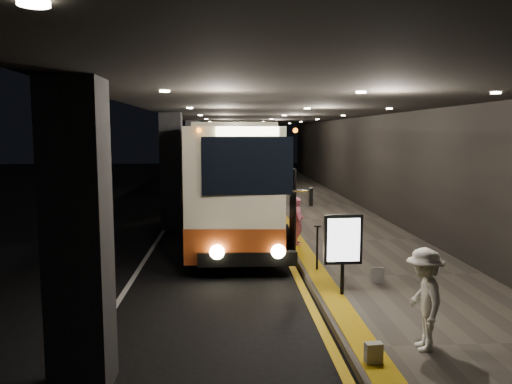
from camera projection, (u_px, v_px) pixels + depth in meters
name	position (u px, v px, depth m)	size (l,w,h in m)	color
ground	(208.00, 253.00, 15.24)	(90.00, 90.00, 0.00)	black
lane_line_white	(168.00, 224.00, 20.10)	(0.12, 50.00, 0.01)	silver
kerb_stripe_yellow	(270.00, 223.00, 20.34)	(0.18, 50.00, 0.01)	gold
sidewalk	(329.00, 220.00, 20.47)	(4.50, 50.00, 0.15)	#514C44
tactile_strip	(283.00, 219.00, 20.35)	(0.50, 50.00, 0.01)	gold
terminal_wall	(385.00, 149.00, 20.26)	(0.10, 50.00, 6.00)	black
support_columns	(172.00, 171.00, 18.86)	(0.80, 24.80, 4.40)	black
canopy	(275.00, 109.00, 19.80)	(9.00, 50.00, 0.40)	black
coach_main	(241.00, 183.00, 18.09)	(3.16, 12.33, 3.81)	beige
coach_second	(234.00, 161.00, 33.43)	(2.88, 11.83, 3.69)	beige
coach_third	(229.00, 151.00, 47.34)	(2.96, 13.08, 4.10)	beige
passenger_boarding	(298.00, 221.00, 15.66)	(0.55, 0.36, 1.50)	#DB6686
passenger_waiting_white	(424.00, 299.00, 8.04)	(1.08, 0.50, 1.67)	white
bag_polka	(377.00, 275.00, 11.70)	(0.30, 0.13, 0.36)	black
bag_plain	(374.00, 353.00, 7.61)	(0.26, 0.15, 0.32)	#B5B6AA
info_sign	(343.00, 241.00, 10.71)	(0.84, 0.15, 1.77)	black
stanchion_post	(317.00, 248.00, 12.74)	(0.05, 0.05, 1.15)	black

